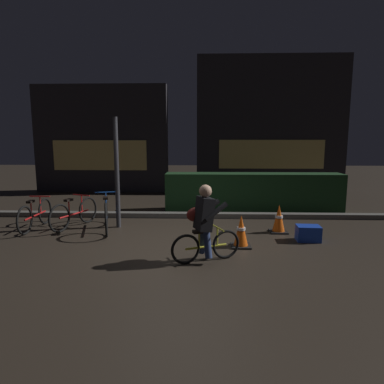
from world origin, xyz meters
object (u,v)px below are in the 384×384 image
object	(u,v)px
parked_bike_center_left	(106,214)
traffic_cone_near	(241,232)
street_post	(117,173)
blue_crate	(308,233)
parked_bike_left_mid	(74,213)
parked_bike_leftmost	(35,215)
traffic_cone_far	(279,219)
cyclist	(204,223)

from	to	relation	value
parked_bike_center_left	traffic_cone_near	bearing A→B (deg)	-126.53
street_post	blue_crate	world-z (taller)	street_post
traffic_cone_near	blue_crate	size ratio (longest dim) A/B	1.34
parked_bike_left_mid	parked_bike_center_left	world-z (taller)	parked_bike_center_left
parked_bike_leftmost	traffic_cone_far	xyz separation A→B (m)	(5.27, -0.09, -0.03)
traffic_cone_far	parked_bike_center_left	bearing A→B (deg)	179.27
parked_bike_center_left	cyclist	size ratio (longest dim) A/B	1.35
parked_bike_leftmost	parked_bike_left_mid	size ratio (longest dim) A/B	1.04
parked_bike_center_left	traffic_cone_near	size ratio (longest dim) A/B	2.86
traffic_cone_near	cyclist	distance (m)	1.07
traffic_cone_near	blue_crate	bearing A→B (deg)	16.60
parked_bike_left_mid	traffic_cone_near	distance (m)	3.77
parked_bike_center_left	cyclist	world-z (taller)	cyclist
street_post	cyclist	size ratio (longest dim) A/B	1.95
traffic_cone_near	blue_crate	xyz separation A→B (m)	(1.34, 0.40, -0.13)
parked_bike_leftmost	traffic_cone_far	distance (m)	5.27
parked_bike_leftmost	parked_bike_left_mid	world-z (taller)	parked_bike_left_mid
traffic_cone_near	parked_bike_left_mid	bearing A→B (deg)	160.75
street_post	blue_crate	distance (m)	4.17
street_post	parked_bike_center_left	xyz separation A→B (m)	(-0.19, -0.26, -0.85)
parked_bike_left_mid	blue_crate	size ratio (longest dim) A/B	3.30
traffic_cone_far	blue_crate	size ratio (longest dim) A/B	1.35
traffic_cone_far	cyclist	world-z (taller)	cyclist
street_post	parked_bike_left_mid	xyz separation A→B (m)	(-0.97, -0.06, -0.89)
traffic_cone_far	parked_bike_leftmost	bearing A→B (deg)	179.00
traffic_cone_far	blue_crate	xyz separation A→B (m)	(0.44, -0.59, -0.14)
cyclist	traffic_cone_near	bearing A→B (deg)	25.20
parked_bike_left_mid	traffic_cone_far	size ratio (longest dim) A/B	2.45
street_post	cyclist	world-z (taller)	street_post
parked_bike_leftmost	parked_bike_center_left	bearing A→B (deg)	-91.77
blue_crate	cyclist	bearing A→B (deg)	-150.26
cyclist	blue_crate	bearing A→B (deg)	6.83
parked_bike_leftmost	traffic_cone_near	distance (m)	4.49
blue_crate	traffic_cone_near	bearing A→B (deg)	-163.40
traffic_cone_far	blue_crate	world-z (taller)	traffic_cone_far
parked_bike_center_left	parked_bike_leftmost	bearing A→B (deg)	72.36
parked_bike_center_left	traffic_cone_far	size ratio (longest dim) A/B	2.85
street_post	parked_bike_left_mid	size ratio (longest dim) A/B	1.67
traffic_cone_far	street_post	bearing A→B (deg)	174.96
parked_bike_center_left	traffic_cone_near	xyz separation A→B (m)	(2.78, -1.04, -0.08)
parked_bike_center_left	traffic_cone_far	distance (m)	3.69
parked_bike_left_mid	traffic_cone_near	size ratio (longest dim) A/B	2.46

